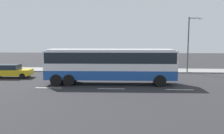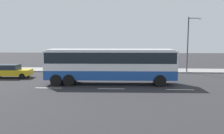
% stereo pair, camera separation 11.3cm
% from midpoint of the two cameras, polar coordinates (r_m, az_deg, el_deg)
% --- Properties ---
extents(ground_plane, '(120.00, 120.00, 0.00)m').
position_cam_midpoint_polar(ground_plane, '(21.98, -1.48, -4.33)').
color(ground_plane, '#28282B').
extents(sidewalk_curb, '(80.00, 4.00, 0.15)m').
position_cam_midpoint_polar(sidewalk_curb, '(31.78, 0.08, -0.81)').
color(sidewalk_curb, gray).
rests_on(sidewalk_curb, ground_plane).
extents(lane_centreline, '(32.40, 0.16, 0.01)m').
position_cam_midpoint_polar(lane_centreline, '(19.75, -1.13, -5.56)').
color(lane_centreline, white).
rests_on(lane_centreline, ground_plane).
extents(coach_bus, '(12.50, 2.95, 3.41)m').
position_cam_midpoint_polar(coach_bus, '(21.57, -0.60, 1.14)').
color(coach_bus, '#1E4C9E').
rests_on(coach_bus, ground_plane).
extents(car_yellow_taxi, '(4.83, 2.14, 1.53)m').
position_cam_midpoint_polar(car_yellow_taxi, '(28.07, -24.92, -0.90)').
color(car_yellow_taxi, gold).
rests_on(car_yellow_taxi, ground_plane).
extents(pedestrian_near_curb, '(0.32, 0.32, 1.70)m').
position_cam_midpoint_polar(pedestrian_near_curb, '(30.76, -6.48, 0.88)').
color(pedestrian_near_curb, '#38334C').
rests_on(pedestrian_near_curb, sidewalk_curb).
extents(street_lamp, '(1.68, 0.24, 7.13)m').
position_cam_midpoint_polar(street_lamp, '(30.93, 19.01, 6.34)').
color(street_lamp, '#47474C').
rests_on(street_lamp, sidewalk_curb).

